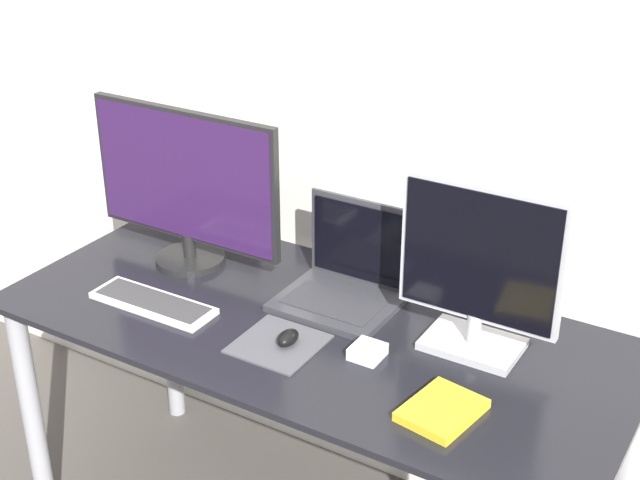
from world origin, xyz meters
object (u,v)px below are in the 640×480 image
Objects in this scene: monitor_right at (479,270)px; laptop at (346,277)px; power_brick at (367,352)px; monitor_left at (186,186)px; mouse at (288,338)px; book at (442,410)px; keyboard at (153,303)px.

monitor_right is 1.40× the size of laptop.
monitor_right is 0.33m from power_brick.
power_brick is at bearing -14.27° from monitor_left.
monitor_right is 0.42m from laptop.
monitor_left is at bearing -174.24° from laptop.
mouse is at bearing -25.24° from monitor_left.
mouse is 0.36× the size of book.
monitor_left is 8.65× the size of mouse.
monitor_right is at bearing 30.41° from mouse.
power_brick is (0.68, -0.17, -0.23)m from monitor_left.
monitor_right is at bearing -0.00° from monitor_left.
mouse is at bearing -91.07° from laptop.
mouse reaches higher than book.
laptop is at bearing 88.93° from mouse.
monitor_left is at bearing 180.00° from monitor_right.
power_brick is (-0.25, 0.11, 0.00)m from book.
laptop is 1.53× the size of book.
keyboard is 1.77× the size of book.
book is at bearing -80.81° from monitor_right.
laptop is 4.30× the size of mouse.
monitor_right is (0.88, -0.00, -0.03)m from monitor_left.
mouse is 0.20m from power_brick.
monitor_right reaches higher than keyboard.
laptop is at bearing 129.89° from power_brick.
book is at bearing -17.19° from monitor_left.
keyboard is 4.51× the size of power_brick.
power_brick is (0.19, -0.22, -0.05)m from laptop.
book is at bearing -24.74° from power_brick.
keyboard is (-0.81, -0.25, -0.21)m from monitor_right.
laptop is at bearing 5.76° from monitor_left.
laptop is 0.55m from book.
power_brick is at bearing 155.26° from book.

